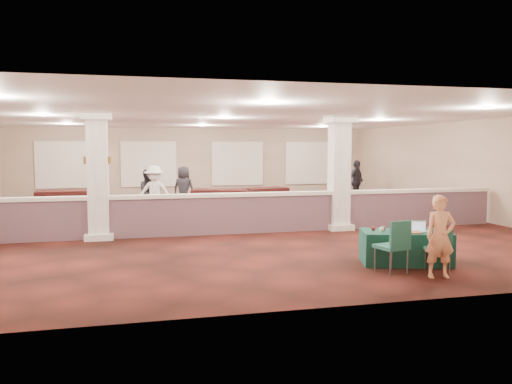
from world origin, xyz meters
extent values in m
plane|color=#461611|center=(0.00, 0.00, 0.00)|extent=(16.00, 16.00, 0.00)
cube|color=gray|center=(0.00, 8.00, 1.60)|extent=(16.00, 0.04, 3.20)
cube|color=gray|center=(0.00, -8.00, 1.60)|extent=(16.00, 0.04, 3.20)
cube|color=gray|center=(8.00, 0.00, 1.60)|extent=(0.04, 16.00, 3.20)
cube|color=white|center=(0.00, 0.00, 3.20)|extent=(16.00, 16.00, 0.02)
cube|color=brown|center=(0.00, -1.50, 0.50)|extent=(15.60, 0.20, 1.00)
cube|color=beige|center=(0.00, -1.50, 1.05)|extent=(15.60, 0.28, 0.10)
cube|color=beige|center=(-3.50, -1.50, 1.60)|extent=(0.50, 0.50, 3.20)
cube|color=beige|center=(-3.50, -1.50, 0.08)|extent=(0.70, 0.70, 0.16)
cube|color=beige|center=(-3.50, -1.50, 3.10)|extent=(0.72, 0.72, 0.20)
cube|color=beige|center=(3.00, -1.50, 1.60)|extent=(0.50, 0.50, 3.20)
cube|color=beige|center=(3.00, -1.50, 0.08)|extent=(0.70, 0.70, 0.16)
cube|color=beige|center=(3.00, -1.50, 3.10)|extent=(0.72, 0.72, 0.20)
cylinder|color=brown|center=(-3.78, -1.50, 2.00)|extent=(0.12, 0.12, 0.18)
cylinder|color=white|center=(-3.78, -1.50, 2.00)|extent=(0.09, 0.09, 0.10)
cylinder|color=brown|center=(-3.22, -1.50, 2.00)|extent=(0.12, 0.12, 0.18)
cylinder|color=white|center=(-3.22, -1.50, 2.00)|extent=(0.09, 0.09, 0.10)
cube|color=#0E3428|center=(2.61, -5.78, 0.33)|extent=(1.87, 1.28, 0.65)
cube|color=#205D53|center=(2.86, -6.49, 0.41)|extent=(0.51, 0.51, 0.05)
cube|color=#205D53|center=(2.81, -6.68, 0.63)|extent=(0.40, 0.15, 0.40)
cylinder|color=slate|center=(2.65, -6.61, 0.19)|extent=(0.03, 0.03, 0.38)
cylinder|color=slate|center=(2.98, -6.71, 0.19)|extent=(0.03, 0.03, 0.38)
cylinder|color=slate|center=(2.74, -6.28, 0.19)|extent=(0.03, 0.03, 0.38)
cylinder|color=slate|center=(3.07, -6.38, 0.19)|extent=(0.03, 0.03, 0.38)
cube|color=#205D53|center=(1.97, -6.38, 0.49)|extent=(0.60, 0.60, 0.06)
cube|color=#205D53|center=(2.03, -6.60, 0.76)|extent=(0.47, 0.17, 0.48)
cylinder|color=slate|center=(1.82, -6.63, 0.23)|extent=(0.03, 0.03, 0.45)
cylinder|color=slate|center=(2.22, -6.53, 0.23)|extent=(0.03, 0.03, 0.45)
cylinder|color=slate|center=(1.72, -6.23, 0.23)|extent=(0.03, 0.03, 0.45)
cylinder|color=slate|center=(2.12, -6.13, 0.23)|extent=(0.03, 0.03, 0.45)
imported|color=#FFB36E|center=(2.64, -6.88, 0.74)|extent=(0.58, 0.43, 1.47)
cube|color=black|center=(-4.69, 1.74, 0.34)|extent=(1.82, 1.22, 0.67)
cube|color=black|center=(0.79, 1.51, 0.38)|extent=(1.99, 1.22, 0.75)
cube|color=black|center=(4.99, 1.99, 0.33)|extent=(1.77, 1.10, 0.67)
cube|color=black|center=(-5.25, 4.87, 0.37)|extent=(1.91, 1.09, 0.74)
cube|color=black|center=(0.40, 3.40, 0.40)|extent=(2.17, 1.48, 0.80)
cube|color=black|center=(2.50, 4.77, 0.36)|extent=(1.94, 1.38, 0.71)
imported|color=black|center=(-2.16, 2.22, 0.80)|extent=(0.88, 0.79, 1.61)
imported|color=silver|center=(-2.00, 1.82, 0.87)|extent=(1.19, 0.70, 1.74)
imported|color=black|center=(6.50, 4.89, 0.90)|extent=(1.15, 1.03, 1.80)
imported|color=black|center=(-0.90, 3.50, 0.83)|extent=(0.93, 0.78, 1.66)
cube|color=silver|center=(2.86, -5.89, 0.66)|extent=(0.34, 0.28, 0.02)
cube|color=silver|center=(2.89, -5.79, 0.77)|extent=(0.29, 0.09, 0.20)
cube|color=silver|center=(2.89, -5.80, 0.75)|extent=(0.26, 0.08, 0.17)
cube|color=#C15B1E|center=(2.60, -6.00, 0.67)|extent=(0.42, 0.36, 0.03)
sphere|color=#ECE5C3|center=(2.12, -5.73, 0.70)|extent=(0.10, 0.10, 0.10)
sphere|color=maroon|center=(2.02, -5.56, 0.70)|extent=(0.09, 0.09, 0.09)
sphere|color=#55555A|center=(2.25, -5.56, 0.70)|extent=(0.09, 0.09, 0.09)
cube|color=red|center=(3.10, -6.17, 0.66)|extent=(0.11, 0.06, 0.01)
camera|label=1|loc=(-2.58, -14.59, 2.29)|focal=35.00mm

